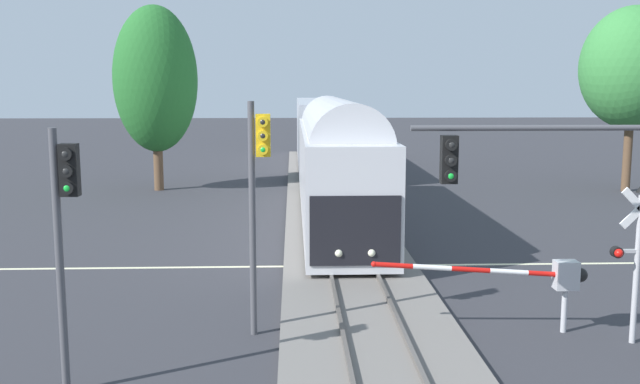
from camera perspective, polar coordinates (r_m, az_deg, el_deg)
name	(u,v)px	position (r m, az deg, el deg)	size (l,w,h in m)	color
ground_plane	(349,266)	(24.12, 2.33, -5.94)	(220.00, 220.00, 0.00)	#333338
road_centre_stripe	(349,266)	(24.11, 2.33, -5.93)	(44.00, 0.20, 0.01)	beige
railway_track	(349,263)	(24.09, 2.34, -5.72)	(4.40, 80.00, 0.32)	slate
commuter_train	(325,142)	(41.31, 0.42, 4.05)	(3.04, 43.63, 5.16)	silver
crossing_gate_near	(544,276)	(18.28, 17.56, -6.46)	(5.31, 0.40, 1.84)	#B7B7BC
crossing_signal_mast	(639,247)	(18.07, 24.22, -4.02)	(1.36, 0.44, 3.82)	#B2B2B7
traffic_signal_near_right	(590,178)	(15.90, 20.80, 1.08)	(5.84, 0.38, 5.41)	#4C4C51
traffic_signal_median	(257,181)	(16.88, -5.04, 0.91)	(0.53, 0.38, 5.67)	#4C4C51
traffic_signal_near_left	(64,218)	(14.42, -19.83, -2.00)	(0.53, 0.38, 5.24)	#4C4C51
oak_behind_train	(155,79)	(41.94, -13.05, 8.78)	(4.75, 4.75, 10.52)	brown
maple_right_background	(633,68)	(44.09, 23.80, 9.08)	(5.83, 5.83, 10.44)	brown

